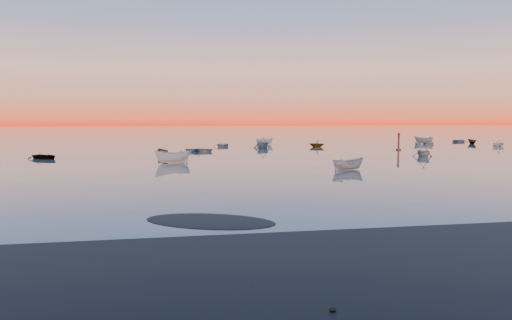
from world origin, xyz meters
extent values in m
plane|color=#6E665C|center=(0.00, 100.00, 0.00)|extent=(600.00, 600.00, 0.00)
imported|color=gray|center=(7.08, 24.00, 0.00)|extent=(2.13, 3.86, 1.26)
imported|color=gray|center=(24.81, 39.89, 0.00)|extent=(3.68, 1.70, 1.28)
cylinder|color=#42170E|center=(28.46, 54.49, 0.05)|extent=(0.91, 0.91, 0.30)
cylinder|color=#42170E|center=(28.46, 54.49, 1.32)|extent=(0.32, 0.32, 2.64)
cone|color=#42170E|center=(28.46, 54.49, 2.89)|extent=(0.61, 0.61, 0.51)
camera|label=1|loc=(-12.53, -25.13, 5.27)|focal=35.00mm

